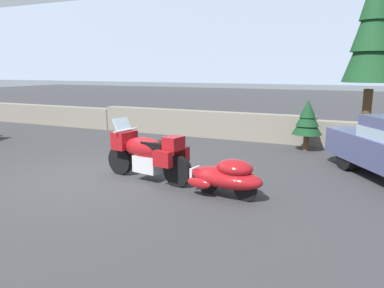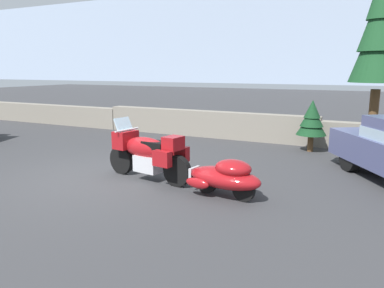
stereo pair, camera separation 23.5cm
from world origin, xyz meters
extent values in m
plane|color=#38383A|center=(0.00, 0.00, 0.00)|extent=(80.00, 80.00, 0.00)
cube|color=gray|center=(-8.00, 5.83, 0.42)|extent=(8.00, 0.46, 0.84)
cube|color=gray|center=(0.00, 5.86, 0.47)|extent=(8.00, 0.44, 0.94)
cube|color=#99A8BF|center=(0.00, 95.85, 8.00)|extent=(240.00, 80.00, 16.00)
cylinder|color=black|center=(0.28, 0.49, 0.33)|extent=(0.67, 0.25, 0.66)
cylinder|color=black|center=(1.90, 0.22, 0.33)|extent=(0.67, 0.25, 0.66)
cube|color=silver|center=(1.14, 0.35, 0.38)|extent=(0.67, 0.53, 0.36)
ellipsoid|color=maroon|center=(1.04, 0.36, 0.71)|extent=(1.26, 0.64, 0.48)
cube|color=maroon|center=(0.42, 0.47, 0.83)|extent=(0.44, 0.57, 0.40)
cube|color=#9EB7C6|center=(0.38, 0.48, 1.16)|extent=(0.26, 0.47, 0.34)
cube|color=black|center=(1.34, 0.31, 0.81)|extent=(0.61, 0.45, 0.16)
cube|color=maroon|center=(1.80, 0.23, 0.91)|extent=(0.38, 0.45, 0.28)
cube|color=maroon|center=(1.71, -0.05, 0.63)|extent=(0.42, 0.22, 0.32)
cube|color=maroon|center=(1.81, 0.54, 0.63)|extent=(0.42, 0.22, 0.32)
cylinder|color=silver|center=(0.47, 0.46, 1.06)|extent=(0.16, 0.70, 0.04)
cylinder|color=silver|center=(0.33, 0.49, 0.58)|extent=(0.26, 0.11, 0.54)
cylinder|color=black|center=(2.63, 0.09, 0.22)|extent=(0.45, 0.17, 0.44)
cylinder|color=black|center=(3.44, -0.05, 0.22)|extent=(0.45, 0.17, 0.44)
ellipsoid|color=maroon|center=(3.04, 0.02, 0.38)|extent=(1.59, 0.92, 0.40)
ellipsoid|color=maroon|center=(3.22, -0.01, 0.60)|extent=(0.80, 0.67, 0.32)
cube|color=silver|center=(2.34, 0.14, 0.36)|extent=(0.11, 0.33, 0.24)
ellipsoid|color=maroon|center=(2.58, -0.22, 0.28)|extent=(0.54, 0.23, 0.20)
ellipsoid|color=maroon|center=(2.69, 0.41, 0.28)|extent=(0.54, 0.23, 0.20)
cylinder|color=silver|center=(1.95, 0.21, 0.27)|extent=(0.70, 0.17, 0.05)
cylinder|color=black|center=(5.05, 3.10, 0.34)|extent=(0.55, 0.69, 0.68)
cylinder|color=brown|center=(5.44, 7.68, 0.88)|extent=(0.31, 0.31, 1.75)
cone|color=#194723|center=(5.44, 7.68, 3.36)|extent=(1.81, 1.81, 2.76)
cone|color=#194723|center=(5.44, 7.68, 4.19)|extent=(1.40, 1.40, 2.42)
cylinder|color=brown|center=(3.84, 4.96, 0.22)|extent=(0.17, 0.17, 0.44)
cone|color=#143D1E|center=(3.84, 4.96, 0.85)|extent=(0.88, 0.88, 0.70)
cone|color=#143D1E|center=(3.84, 4.96, 1.06)|extent=(0.68, 0.68, 0.61)
cone|color=#143D1E|center=(3.84, 4.96, 1.27)|extent=(0.48, 0.48, 0.53)
camera|label=1|loc=(5.30, -6.48, 2.41)|focal=34.95mm
camera|label=2|loc=(5.51, -6.38, 2.41)|focal=34.95mm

